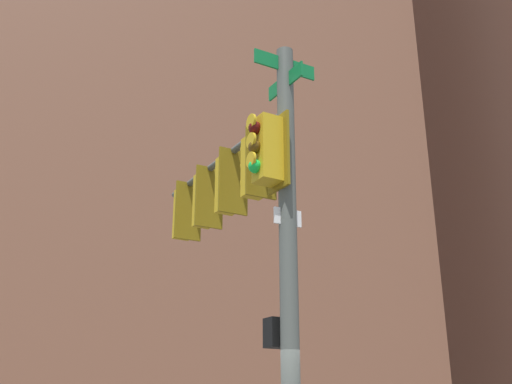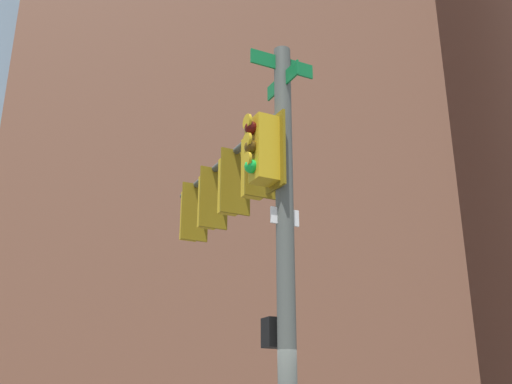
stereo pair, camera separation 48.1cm
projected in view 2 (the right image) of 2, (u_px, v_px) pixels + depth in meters
name	position (u px, v px, depth m)	size (l,w,h in m)	color
signal_pole_assembly	(245.00, 210.00, 9.87)	(1.43, 4.71, 7.07)	#4C514C
building_brick_nearside	(215.00, 86.00, 46.57)	(26.18, 19.95, 50.27)	brown
building_glass_tower	(143.00, 50.00, 63.43)	(30.73, 33.02, 74.24)	#7A99B2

